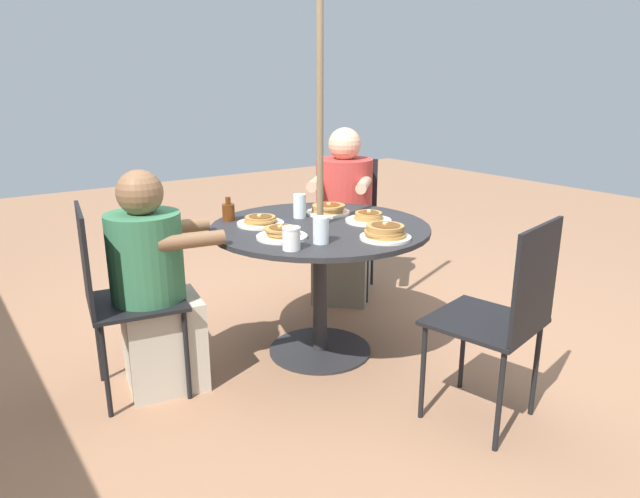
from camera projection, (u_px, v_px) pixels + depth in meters
The scene contains 17 objects.
ground_plane at pixel (320, 351), 3.29m from camera, with size 12.00×12.00×0.00m, color #9E7051.
patio_table at pixel (320, 248), 3.11m from camera, with size 1.19×1.19×0.75m.
umbrella_pole at pixel (320, 133), 2.94m from camera, with size 0.04×0.04×2.48m, color #846B4C.
patio_chair_north at pixel (505, 311), 2.44m from camera, with size 0.51×0.51×0.95m.
patio_chair_east at pixel (347, 216), 4.14m from camera, with size 0.61×0.61×0.95m.
diner_east at pixel (343, 223), 3.98m from camera, with size 0.63×0.64×1.20m.
patio_chair_south at pixel (115, 290), 2.69m from camera, with size 0.50×0.50×0.95m.
diner_south at pixel (155, 293), 2.78m from camera, with size 0.42×0.55×1.11m.
pancake_plate_a at pixel (282, 234), 2.82m from camera, with size 0.25×0.25×0.07m.
pancake_plate_b at pixel (368, 218), 3.14m from camera, with size 0.25×0.25×0.07m.
pancake_plate_c at pixel (260, 221), 3.08m from camera, with size 0.25×0.25×0.06m.
pancake_plate_d at pixel (385, 233), 2.80m from camera, with size 0.25×0.25×0.08m.
pancake_plate_e at pixel (328, 210), 3.33m from camera, with size 0.25×0.25×0.07m.
syrup_bottle at pixel (228, 211), 3.16m from camera, with size 0.09×0.07×0.13m.
coffee_cup at pixel (291, 238), 2.62m from camera, with size 0.09×0.09×0.11m.
drinking_glass_a at pixel (300, 206), 3.22m from camera, with size 0.07×0.07×0.13m, color silver.
drinking_glass_b at pixel (321, 230), 2.72m from camera, with size 0.08×0.08×0.13m, color silver.
Camera 1 is at (-2.42, 1.74, 1.50)m, focal length 32.00 mm.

